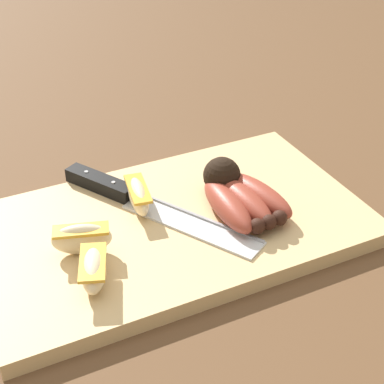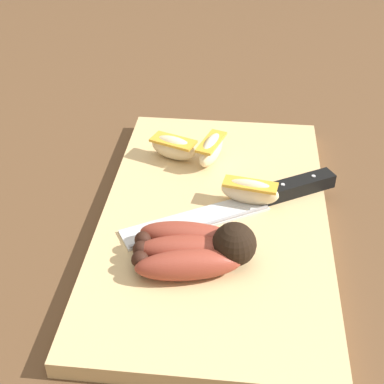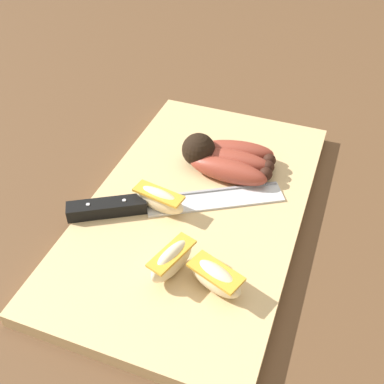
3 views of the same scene
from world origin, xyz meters
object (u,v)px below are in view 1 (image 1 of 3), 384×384
object	(u,v)px
banana_bunch	(239,195)
apple_wedge_middle	(82,238)
apple_wedge_far	(93,269)
apple_wedge_near	(138,196)
chefs_knife	(130,197)

from	to	relation	value
banana_bunch	apple_wedge_middle	xyz separation A→B (m)	(-0.20, -0.00, 0.00)
apple_wedge_far	apple_wedge_near	bearing A→B (deg)	48.98
chefs_knife	apple_wedge_far	xyz separation A→B (m)	(-0.09, -0.12, 0.01)
chefs_knife	apple_wedge_far	distance (m)	0.15
banana_bunch	apple_wedge_middle	world-z (taller)	banana_bunch
apple_wedge_near	apple_wedge_middle	xyz separation A→B (m)	(-0.09, -0.05, 0.00)
chefs_knife	apple_wedge_near	world-z (taller)	apple_wedge_near
chefs_knife	banana_bunch	bearing A→B (deg)	-32.15
apple_wedge_near	apple_wedge_far	world-z (taller)	same
apple_wedge_far	apple_wedge_middle	bearing A→B (deg)	85.43
apple_wedge_middle	apple_wedge_far	distance (m)	0.05
chefs_knife	apple_wedge_near	size ratio (longest dim) A/B	3.49
apple_wedge_middle	apple_wedge_far	world-z (taller)	apple_wedge_middle
apple_wedge_middle	apple_wedge_near	bearing A→B (deg)	31.48
banana_bunch	apple_wedge_middle	bearing A→B (deg)	-179.93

